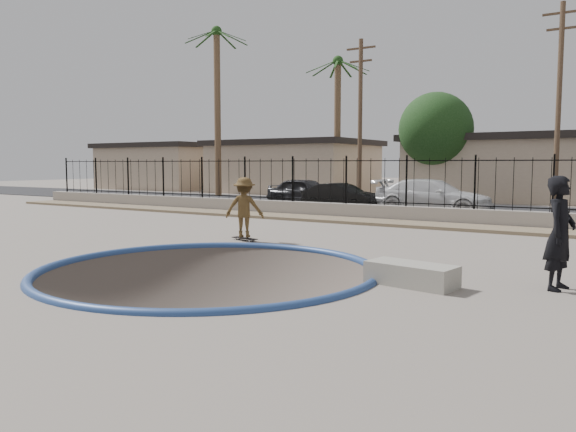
{
  "coord_description": "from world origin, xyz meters",
  "views": [
    {
      "loc": [
        7.46,
        -9.75,
        2.2
      ],
      "look_at": [
        0.02,
        2.0,
        0.89
      ],
      "focal_mm": 35.0,
      "sensor_mm": 36.0,
      "label": 1
    }
  ],
  "objects_px": {
    "car_b": "(341,197)",
    "car_c": "(433,196)",
    "skater": "(244,211)",
    "skateboard": "(245,238)",
    "videographer": "(560,233)",
    "concrete_ledge": "(411,274)",
    "car_a": "(306,192)"
  },
  "relations": [
    {
      "from": "car_b",
      "to": "car_c",
      "type": "relative_size",
      "value": 0.74
    },
    {
      "from": "skater",
      "to": "car_b",
      "type": "bearing_deg",
      "value": -102.25
    },
    {
      "from": "skateboard",
      "to": "videographer",
      "type": "distance_m",
      "value": 8.69
    },
    {
      "from": "car_b",
      "to": "concrete_ledge",
      "type": "bearing_deg",
      "value": -142.98
    },
    {
      "from": "concrete_ledge",
      "to": "car_a",
      "type": "bearing_deg",
      "value": 126.35
    },
    {
      "from": "skateboard",
      "to": "car_b",
      "type": "xyz_separation_m",
      "value": [
        -2.2,
        10.4,
        0.6
      ]
    },
    {
      "from": "skateboard",
      "to": "car_b",
      "type": "relative_size",
      "value": 0.24
    },
    {
      "from": "skater",
      "to": "car_a",
      "type": "height_order",
      "value": "skater"
    },
    {
      "from": "concrete_ledge",
      "to": "car_b",
      "type": "distance_m",
      "value": 15.88
    },
    {
      "from": "skater",
      "to": "concrete_ledge",
      "type": "xyz_separation_m",
      "value": [
        6.09,
        -3.14,
        -0.65
      ]
    },
    {
      "from": "car_c",
      "to": "car_b",
      "type": "bearing_deg",
      "value": 99.61
    },
    {
      "from": "videographer",
      "to": "skateboard",
      "type": "bearing_deg",
      "value": 86.39
    },
    {
      "from": "skateboard",
      "to": "car_c",
      "type": "height_order",
      "value": "car_c"
    },
    {
      "from": "skater",
      "to": "car_b",
      "type": "height_order",
      "value": "skater"
    },
    {
      "from": "videographer",
      "to": "car_b",
      "type": "bearing_deg",
      "value": 50.74
    },
    {
      "from": "concrete_ledge",
      "to": "videographer",
      "type": "bearing_deg",
      "value": 24.1
    },
    {
      "from": "concrete_ledge",
      "to": "car_b",
      "type": "xyz_separation_m",
      "value": [
        -8.29,
        13.54,
        0.46
      ]
    },
    {
      "from": "skateboard",
      "to": "skater",
      "type": "bearing_deg",
      "value": 119.81
    },
    {
      "from": "skateboard",
      "to": "car_a",
      "type": "distance_m",
      "value": 13.04
    },
    {
      "from": "skater",
      "to": "skateboard",
      "type": "bearing_deg",
      "value": 84.26
    },
    {
      "from": "videographer",
      "to": "car_a",
      "type": "height_order",
      "value": "videographer"
    },
    {
      "from": "skater",
      "to": "videographer",
      "type": "xyz_separation_m",
      "value": [
        8.38,
        -2.11,
        0.14
      ]
    },
    {
      "from": "videographer",
      "to": "car_c",
      "type": "height_order",
      "value": "videographer"
    },
    {
      "from": "car_b",
      "to": "car_c",
      "type": "height_order",
      "value": "car_c"
    },
    {
      "from": "car_a",
      "to": "car_b",
      "type": "height_order",
      "value": "car_a"
    },
    {
      "from": "videographer",
      "to": "concrete_ledge",
      "type": "bearing_deg",
      "value": 124.64
    },
    {
      "from": "concrete_ledge",
      "to": "skateboard",
      "type": "bearing_deg",
      "value": 152.75
    },
    {
      "from": "videographer",
      "to": "car_c",
      "type": "relative_size",
      "value": 0.39
    },
    {
      "from": "skater",
      "to": "car_a",
      "type": "relative_size",
      "value": 0.41
    },
    {
      "from": "car_c",
      "to": "car_a",
      "type": "bearing_deg",
      "value": 83.37
    },
    {
      "from": "car_a",
      "to": "concrete_ledge",
      "type": "bearing_deg",
      "value": -139.38
    },
    {
      "from": "concrete_ledge",
      "to": "car_a",
      "type": "distance_m",
      "value": 18.8
    }
  ]
}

